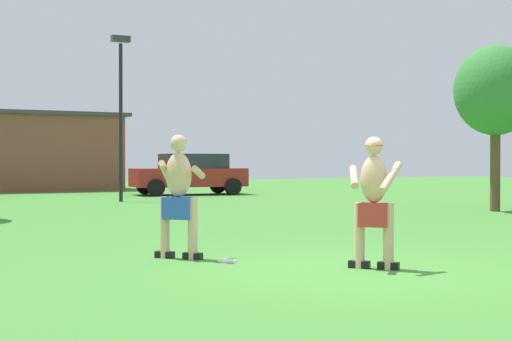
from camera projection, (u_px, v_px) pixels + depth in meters
ground_plane at (350, 270)px, 9.15m from camera, size 80.00×80.00×0.00m
player_with_cap at (374, 197)px, 9.26m from camera, size 0.73×0.75×1.63m
player_in_blue at (179, 193)px, 10.22m from camera, size 0.71×0.89×1.67m
frisbee at (227, 261)px, 9.92m from camera, size 0.25×0.25×0.03m
car_red_near_post at (190, 173)px, 29.32m from camera, size 4.47×2.41×1.58m
lamp_post at (121, 99)px, 24.35m from camera, size 0.60×0.24×5.32m
tree_behind_players at (495, 91)px, 19.72m from camera, size 2.13×2.13×4.32m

